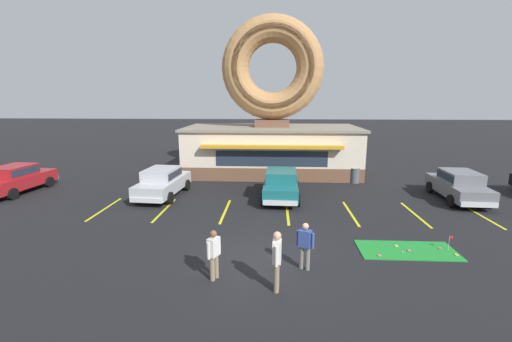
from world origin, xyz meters
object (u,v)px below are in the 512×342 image
(pedestrian_blue_sweater_man, at_px, (214,253))
(trash_bin, at_px, (355,175))
(putting_flag_pin, at_px, (450,240))
(pedestrian_leather_jacket_man, at_px, (305,244))
(car_grey, at_px, (459,184))
(car_silver, at_px, (163,181))
(pedestrian_hooded_kid, at_px, (277,258))
(golf_ball, at_px, (403,252))
(car_teal, at_px, (281,183))
(car_red, at_px, (16,178))

(pedestrian_blue_sweater_man, relative_size, trash_bin, 1.59)
(putting_flag_pin, height_order, pedestrian_leather_jacket_man, pedestrian_leather_jacket_man)
(putting_flag_pin, bearing_deg, car_grey, 61.31)
(car_silver, xyz_separation_m, pedestrian_hooded_kid, (6.24, -9.21, 0.12))
(golf_ball, xyz_separation_m, trash_bin, (0.64, 10.36, 0.45))
(pedestrian_leather_jacket_man, bearing_deg, car_silver, 132.02)
(car_teal, relative_size, trash_bin, 4.74)
(trash_bin, bearing_deg, car_grey, -37.89)
(pedestrian_leather_jacket_man, bearing_deg, putting_flag_pin, 16.73)
(car_red, relative_size, car_silver, 1.00)
(car_silver, height_order, pedestrian_leather_jacket_man, car_silver)
(golf_ball, relative_size, car_grey, 0.01)
(car_red, bearing_deg, car_silver, -2.05)
(car_teal, distance_m, trash_bin, 6.16)
(golf_ball, distance_m, pedestrian_blue_sweater_man, 6.70)
(car_teal, bearing_deg, pedestrian_leather_jacket_man, -85.54)
(golf_ball, bearing_deg, pedestrian_leather_jacket_man, -159.78)
(car_teal, xyz_separation_m, pedestrian_leather_jacket_man, (0.61, -7.84, -0.02))
(putting_flag_pin, height_order, car_silver, car_silver)
(pedestrian_hooded_kid, height_order, pedestrian_leather_jacket_man, pedestrian_hooded_kid)
(pedestrian_leather_jacket_man, bearing_deg, pedestrian_hooded_kid, -124.79)
(golf_ball, distance_m, trash_bin, 10.39)
(putting_flag_pin, distance_m, pedestrian_leather_jacket_man, 5.53)
(golf_ball, height_order, car_silver, car_silver)
(golf_ball, bearing_deg, car_teal, 122.52)
(car_red, relative_size, pedestrian_leather_jacket_man, 3.02)
(putting_flag_pin, xyz_separation_m, pedestrian_leather_jacket_man, (-5.28, -1.59, 0.41))
(golf_ball, xyz_separation_m, car_red, (-19.35, 6.92, 0.82))
(golf_ball, relative_size, pedestrian_leather_jacket_man, 0.03)
(car_red, height_order, pedestrian_blue_sweater_man, car_red)
(putting_flag_pin, distance_m, car_red, 22.10)
(golf_ball, xyz_separation_m, pedestrian_blue_sweater_man, (-6.32, -2.07, 0.80))
(golf_ball, relative_size, pedestrian_blue_sweater_man, 0.03)
(car_red, bearing_deg, pedestrian_hooded_kid, -32.57)
(putting_flag_pin, bearing_deg, car_red, 162.51)
(pedestrian_hooded_kid, bearing_deg, car_red, 147.43)
(putting_flag_pin, relative_size, pedestrian_hooded_kid, 0.31)
(golf_ball, height_order, car_teal, car_teal)
(putting_flag_pin, height_order, trash_bin, trash_bin)
(golf_ball, distance_m, pedestrian_hooded_kid, 5.24)
(putting_flag_pin, bearing_deg, golf_ball, -170.87)
(pedestrian_hooded_kid, distance_m, trash_bin, 13.93)
(car_silver, bearing_deg, pedestrian_hooded_kid, -55.87)
(pedestrian_blue_sweater_man, bearing_deg, car_grey, 37.29)
(pedestrian_blue_sweater_man, xyz_separation_m, pedestrian_hooded_kid, (1.87, -0.53, 0.14))
(car_silver, xyz_separation_m, trash_bin, (11.34, 3.75, -0.37))
(putting_flag_pin, height_order, pedestrian_hooded_kid, pedestrian_hooded_kid)
(putting_flag_pin, distance_m, car_grey, 7.40)
(car_silver, bearing_deg, putting_flag_pin, -27.02)
(car_red, xyz_separation_m, car_grey, (24.62, -0.16, 0.00))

